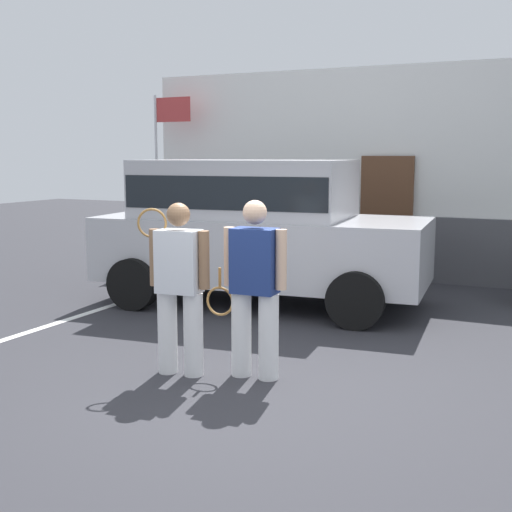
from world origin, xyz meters
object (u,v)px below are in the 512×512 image
at_px(tennis_player_man, 179,286).
at_px(tennis_player_woman, 254,287).
at_px(parked_suv, 255,224).
at_px(flag_pole, 164,149).

xyz_separation_m(tennis_player_man, tennis_player_woman, (0.70, 0.23, 0.01)).
xyz_separation_m(parked_suv, tennis_player_woman, (1.42, -2.97, -0.26)).
height_order(parked_suv, flag_pole, flag_pole).
distance_m(tennis_player_man, flag_pole, 6.82).
height_order(parked_suv, tennis_player_man, parked_suv).
bearing_deg(tennis_player_woman, flag_pole, -53.06).
relative_size(tennis_player_man, tennis_player_woman, 0.98).
bearing_deg(flag_pole, tennis_player_woman, -49.86).
bearing_deg(parked_suv, flag_pole, 136.78).
xyz_separation_m(tennis_player_woman, flag_pole, (-4.47, 5.30, 1.34)).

